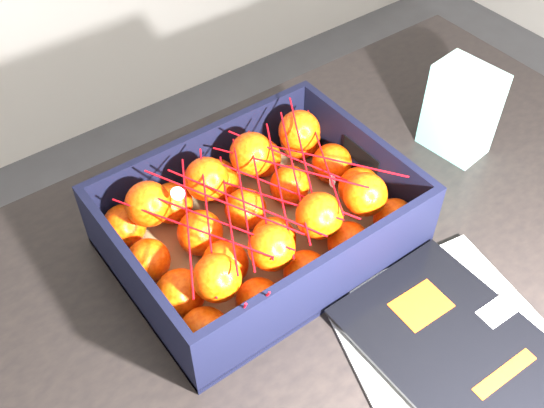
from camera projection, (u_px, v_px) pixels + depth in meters
table at (347, 289)px, 1.03m from camera, size 1.21×0.81×0.75m
magazine_stack at (453, 346)px, 0.83m from camera, size 0.33×0.33×0.02m
produce_crate at (260, 226)px, 0.94m from camera, size 0.42×0.31×0.12m
clementine_heap at (259, 215)px, 0.92m from camera, size 0.40×0.29×0.12m
mesh_net at (260, 195)px, 0.88m from camera, size 0.35×0.28×0.09m
retail_carton at (461, 110)px, 1.06m from camera, size 0.08×0.11×0.16m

